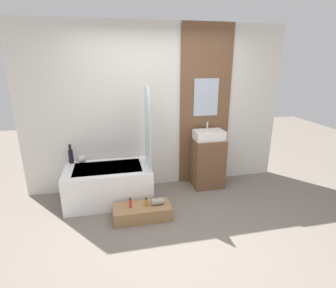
% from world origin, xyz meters
% --- Properties ---
extents(ground_plane, '(12.00, 12.00, 0.00)m').
position_xyz_m(ground_plane, '(0.00, 0.00, 0.00)').
color(ground_plane, slate).
extents(wall_tiled_back, '(4.20, 0.06, 2.60)m').
position_xyz_m(wall_tiled_back, '(0.00, 1.58, 1.30)').
color(wall_tiled_back, silver).
rests_on(wall_tiled_back, ground_plane).
extents(wall_wood_accent, '(0.85, 0.04, 2.60)m').
position_xyz_m(wall_wood_accent, '(0.78, 1.53, 1.31)').
color(wall_wood_accent, brown).
rests_on(wall_wood_accent, ground_plane).
extents(bathtub, '(1.25, 0.75, 0.54)m').
position_xyz_m(bathtub, '(-0.84, 1.15, 0.27)').
color(bathtub, white).
rests_on(bathtub, ground_plane).
extents(glass_shower_screen, '(0.01, 0.53, 1.17)m').
position_xyz_m(glass_shower_screen, '(-0.24, 1.06, 1.12)').
color(glass_shower_screen, silver).
rests_on(glass_shower_screen, bathtub).
extents(wooden_step_bench, '(0.77, 0.34, 0.18)m').
position_xyz_m(wooden_step_bench, '(-0.41, 0.56, 0.09)').
color(wooden_step_bench, '#997047').
rests_on(wooden_step_bench, ground_plane).
extents(vanity_cabinet, '(0.50, 0.41, 0.82)m').
position_xyz_m(vanity_cabinet, '(0.78, 1.30, 0.41)').
color(vanity_cabinet, brown).
rests_on(vanity_cabinet, ground_plane).
extents(sink, '(0.47, 0.32, 0.27)m').
position_xyz_m(sink, '(0.78, 1.30, 0.89)').
color(sink, white).
rests_on(sink, vanity_cabinet).
extents(vase_tall_dark, '(0.07, 0.07, 0.30)m').
position_xyz_m(vase_tall_dark, '(-1.38, 1.45, 0.66)').
color(vase_tall_dark, black).
rests_on(vase_tall_dark, bathtub).
extents(vase_round_light, '(0.12, 0.12, 0.12)m').
position_xyz_m(vase_round_light, '(-1.22, 1.42, 0.60)').
color(vase_round_light, silver).
rests_on(vase_round_light, bathtub).
extents(bottle_soap_primary, '(0.04, 0.04, 0.15)m').
position_xyz_m(bottle_soap_primary, '(-0.57, 0.56, 0.25)').
color(bottle_soap_primary, red).
rests_on(bottle_soap_primary, wooden_step_bench).
extents(bottle_soap_secondary, '(0.04, 0.04, 0.12)m').
position_xyz_m(bottle_soap_secondary, '(-0.35, 0.56, 0.24)').
color(bottle_soap_secondary, '#B2752D').
rests_on(bottle_soap_secondary, wooden_step_bench).
extents(towel_roll, '(0.16, 0.09, 0.09)m').
position_xyz_m(towel_roll, '(-0.20, 0.56, 0.23)').
color(towel_roll, gray).
rests_on(towel_roll, wooden_step_bench).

